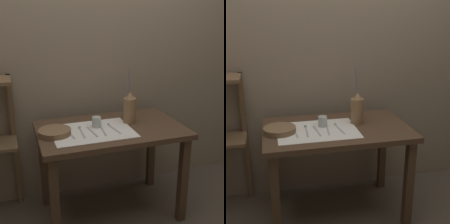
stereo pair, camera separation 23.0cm
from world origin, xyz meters
TOP-DOWN VIEW (x-y plane):
  - ground_plane at (0.00, 0.00)m, footprint 12.00×12.00m
  - stone_wall_back at (0.00, 0.45)m, footprint 7.00×0.06m
  - wooden_table at (0.00, 0.00)m, footprint 1.09×0.68m
  - linen_cloth at (-0.15, -0.03)m, footprint 0.58×0.43m
  - pitcher_with_flowers at (0.17, 0.05)m, footprint 0.10×0.10m
  - wooden_bowl at (-0.42, -0.01)m, footprint 0.23×0.23m
  - glass_tumbler_near at (-0.10, 0.04)m, footprint 0.07×0.07m
  - fork_inner at (-0.32, -0.04)m, footprint 0.04×0.20m
  - spoon_outer at (-0.23, 0.01)m, footprint 0.03×0.21m
  - knife_center at (-0.16, -0.05)m, footprint 0.03×0.20m
  - fork_outer at (-0.08, -0.05)m, footprint 0.03×0.20m
  - spoon_inner at (0.00, 0.01)m, footprint 0.04×0.21m

SIDE VIEW (x-z plane):
  - ground_plane at x=0.00m, z-range 0.00..0.00m
  - wooden_table at x=0.00m, z-range 0.25..0.99m
  - linen_cloth at x=-0.15m, z-range 0.73..0.74m
  - fork_inner at x=-0.32m, z-range 0.74..0.74m
  - knife_center at x=-0.16m, z-range 0.74..0.74m
  - fork_outer at x=-0.08m, z-range 0.74..0.74m
  - spoon_outer at x=-0.23m, z-range 0.73..0.75m
  - spoon_inner at x=0.00m, z-range 0.73..0.75m
  - wooden_bowl at x=-0.42m, z-range 0.73..0.78m
  - glass_tumbler_near at x=-0.10m, z-range 0.74..0.82m
  - pitcher_with_flowers at x=0.17m, z-range 0.63..1.07m
  - stone_wall_back at x=0.00m, z-range 0.00..2.40m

